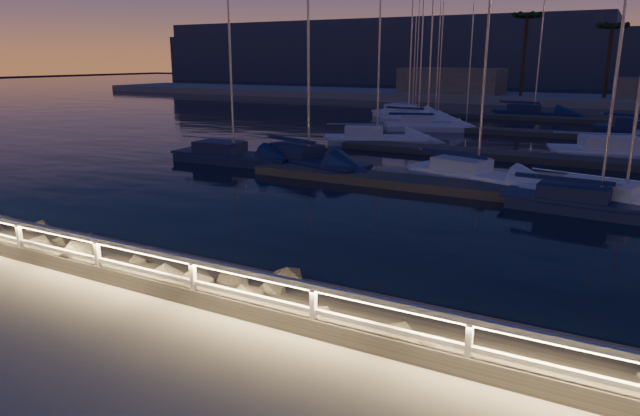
# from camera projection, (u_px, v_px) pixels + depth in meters

# --- Properties ---
(ground) EXTENTS (400.00, 400.00, 0.00)m
(ground) POSITION_uv_depth(u_px,v_px,m) (271.00, 323.00, 11.57)
(ground) COLOR #9E9B8F
(ground) RESTS_ON ground
(harbor_water) EXTENTS (400.00, 440.00, 0.60)m
(harbor_water) POSITION_uv_depth(u_px,v_px,m) (530.00, 153.00, 38.24)
(harbor_water) COLOR black
(harbor_water) RESTS_ON ground
(guard_rail) EXTENTS (44.11, 0.12, 1.06)m
(guard_rail) POSITION_uv_depth(u_px,v_px,m) (267.00, 287.00, 11.40)
(guard_rail) COLOR white
(guard_rail) RESTS_ON ground
(riprap) EXTENTS (34.20, 2.65, 1.28)m
(riprap) POSITION_uv_depth(u_px,v_px,m) (254.00, 300.00, 12.95)
(riprap) COLOR #676358
(riprap) RESTS_ON ground
(floating_docks) EXTENTS (22.00, 36.00, 0.40)m
(floating_docks) POSITION_uv_depth(u_px,v_px,m) (534.00, 143.00, 39.18)
(floating_docks) COLOR #615850
(floating_docks) RESTS_ON ground
(far_shore) EXTENTS (160.00, 14.00, 5.20)m
(far_shore) POSITION_uv_depth(u_px,v_px,m) (586.00, 97.00, 74.23)
(far_shore) COLOR #9E9B8F
(far_shore) RESTS_ON ground
(palm_left) EXTENTS (3.00, 3.00, 11.20)m
(palm_left) POSITION_uv_depth(u_px,v_px,m) (527.00, 19.00, 73.68)
(palm_left) COLOR #44321F
(palm_left) RESTS_ON ground
(palm_center) EXTENTS (3.00, 3.00, 9.70)m
(palm_center) POSITION_uv_depth(u_px,v_px,m) (612.00, 29.00, 70.19)
(palm_center) COLOR #44321F
(palm_center) RESTS_ON ground
(distant_hills) EXTENTS (230.00, 37.50, 18.00)m
(distant_hills) POSITION_uv_depth(u_px,v_px,m) (508.00, 61.00, 133.89)
(distant_hills) COLOR #3B435B
(distant_hills) RESTS_ON ground
(sailboat_a) EXTENTS (7.79, 4.37, 12.87)m
(sailboat_a) POSITION_uv_depth(u_px,v_px,m) (306.00, 160.00, 31.02)
(sailboat_a) COLOR #1B254F
(sailboat_a) RESTS_ON ground
(sailboat_b) EXTENTS (7.39, 4.04, 12.14)m
(sailboat_b) POSITION_uv_depth(u_px,v_px,m) (474.00, 174.00, 27.39)
(sailboat_b) COLOR white
(sailboat_b) RESTS_ON ground
(sailboat_c) EXTENTS (7.33, 2.64, 12.22)m
(sailboat_c) POSITION_uv_depth(u_px,v_px,m) (594.00, 203.00, 22.05)
(sailboat_c) COLOR #1B254F
(sailboat_c) RESTS_ON ground
(sailboat_d) EXTENTS (8.09, 3.93, 13.19)m
(sailboat_d) POSITION_uv_depth(u_px,v_px,m) (619.00, 199.00, 22.57)
(sailboat_d) COLOR white
(sailboat_d) RESTS_ON ground
(sailboat_e) EXTENTS (7.46, 4.87, 12.50)m
(sailboat_e) POSITION_uv_depth(u_px,v_px,m) (374.00, 138.00, 39.69)
(sailboat_e) COLOR white
(sailboat_e) RESTS_ON ground
(sailboat_f) EXTENTS (7.66, 2.64, 12.87)m
(sailboat_f) POSITION_uv_depth(u_px,v_px,m) (231.00, 155.00, 32.74)
(sailboat_f) COLOR #1B254F
(sailboat_f) RESTS_ON ground
(sailboat_g) EXTENTS (9.47, 4.87, 15.49)m
(sailboat_g) POSITION_uv_depth(u_px,v_px,m) (626.00, 151.00, 33.93)
(sailboat_g) COLOR white
(sailboat_g) RESTS_ON ground
(sailboat_i) EXTENTS (7.31, 4.27, 12.12)m
(sailboat_i) POSITION_uv_depth(u_px,v_px,m) (425.00, 125.00, 47.28)
(sailboat_i) COLOR white
(sailboat_i) RESTS_ON ground
(sailboat_j) EXTENTS (7.58, 2.97, 12.60)m
(sailboat_j) POSITION_uv_depth(u_px,v_px,m) (417.00, 118.00, 52.88)
(sailboat_j) COLOR white
(sailboat_j) RESTS_ON ground
(sailboat_m) EXTENTS (8.21, 4.27, 13.55)m
(sailboat_m) POSITION_uv_depth(u_px,v_px,m) (407.00, 113.00, 57.49)
(sailboat_m) COLOR white
(sailboat_m) RESTS_ON ground
(sailboat_n) EXTENTS (8.40, 3.52, 13.89)m
(sailboat_n) POSITION_uv_depth(u_px,v_px,m) (532.00, 112.00, 58.39)
(sailboat_n) COLOR #1B254F
(sailboat_n) RESTS_ON ground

